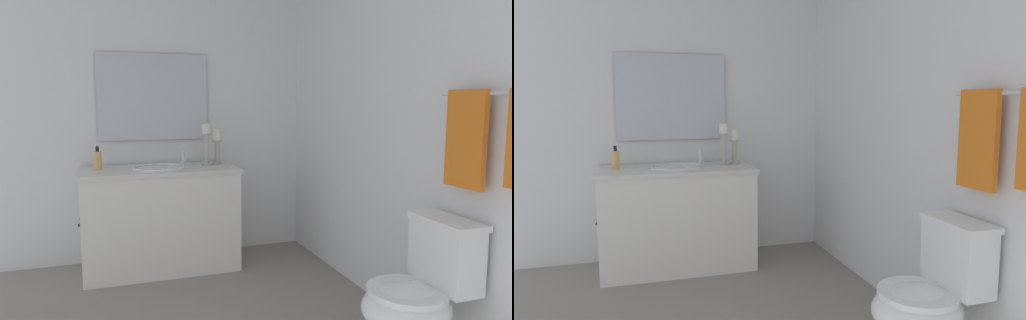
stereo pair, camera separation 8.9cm
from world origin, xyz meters
The scene contains 11 objects.
wall_back centered at (0.00, 1.29, 1.23)m, with size 2.81×0.04×2.45m, color white.
wall_left centered at (-1.41, 0.00, 1.23)m, with size 0.04×2.58×2.45m, color white.
vanity_cabinet centered at (-1.08, -0.03, 0.41)m, with size 0.58×1.21×0.81m.
sink_basin centered at (-1.08, -0.03, 0.77)m, with size 0.40×0.40×0.24m.
mirror centered at (-1.36, -0.03, 1.36)m, with size 0.02×0.89×0.70m, color silver.
candle_holder_tall centered at (-1.16, 0.46, 0.96)m, with size 0.09×0.09×0.29m.
candle_holder_short centered at (-1.10, 0.35, 0.99)m, with size 0.09×0.09×0.34m.
soap_bottle centered at (-1.13, -0.48, 0.88)m, with size 0.06×0.06×0.18m.
toilet centered at (0.72, 1.01, 0.37)m, with size 0.39×0.54×0.75m.
towel_bar centered at (0.94, 1.23, 1.36)m, with size 0.02×0.02×0.75m, color silver.
towel_near_vanity centered at (0.75, 1.21, 1.14)m, with size 0.24×0.03×0.47m, color orange.
Camera 2 is at (2.52, -0.36, 1.32)m, focal length 31.99 mm.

